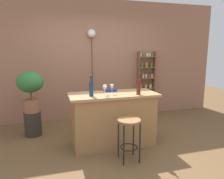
# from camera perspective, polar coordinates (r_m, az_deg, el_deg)

# --- Properties ---
(ground) EXTENTS (12.00, 12.00, 0.00)m
(ground) POSITION_cam_1_polar(r_m,az_deg,el_deg) (3.70, 1.70, -16.03)
(ground) COLOR brown
(back_wall) EXTENTS (6.40, 0.10, 2.80)m
(back_wall) POSITION_cam_1_polar(r_m,az_deg,el_deg) (5.20, -4.89, 7.72)
(back_wall) COLOR #9E6B51
(back_wall) RESTS_ON ground
(kitchen_counter) EXTENTS (1.51, 0.65, 0.92)m
(kitchen_counter) POSITION_cam_1_polar(r_m,az_deg,el_deg) (3.79, 0.33, -7.82)
(kitchen_counter) COLOR #9E7042
(kitchen_counter) RESTS_ON ground
(bar_stool) EXTENTS (0.35, 0.35, 0.64)m
(bar_stool) POSITION_cam_1_polar(r_m,az_deg,el_deg) (3.25, 4.54, -10.64)
(bar_stool) COLOR black
(bar_stool) RESTS_ON ground
(spice_shelf) EXTENTS (0.45, 0.15, 1.61)m
(spice_shelf) POSITION_cam_1_polar(r_m,az_deg,el_deg) (5.54, 9.01, 1.63)
(spice_shelf) COLOR brown
(spice_shelf) RESTS_ON ground
(plant_stool) EXTENTS (0.32, 0.32, 0.47)m
(plant_stool) POSITION_cam_1_polar(r_m,az_deg,el_deg) (4.50, -20.24, -8.50)
(plant_stool) COLOR #2D2823
(plant_stool) RESTS_ON ground
(potted_plant) EXTENTS (0.50, 0.45, 0.78)m
(potted_plant) POSITION_cam_1_polar(r_m,az_deg,el_deg) (4.33, -20.86, 0.74)
(potted_plant) COLOR #935B3D
(potted_plant) RESTS_ON plant_stool
(bottle_wine_red) EXTENTS (0.07, 0.07, 0.35)m
(bottle_wine_red) POSITION_cam_1_polar(r_m,az_deg,el_deg) (3.59, 7.06, 0.74)
(bottle_wine_red) COLOR #5B2319
(bottle_wine_red) RESTS_ON kitchen_counter
(bottle_olive_oil) EXTENTS (0.07, 0.07, 0.33)m
(bottle_olive_oil) POSITION_cam_1_polar(r_m,az_deg,el_deg) (3.45, -5.53, 0.24)
(bottle_olive_oil) COLOR navy
(bottle_olive_oil) RESTS_ON kitchen_counter
(wine_glass_left) EXTENTS (0.07, 0.07, 0.16)m
(wine_glass_left) POSITION_cam_1_polar(r_m,az_deg,el_deg) (3.61, -0.03, 0.62)
(wine_glass_left) COLOR silver
(wine_glass_left) RESTS_ON kitchen_counter
(wine_glass_center) EXTENTS (0.07, 0.07, 0.16)m
(wine_glass_center) POSITION_cam_1_polar(r_m,az_deg,el_deg) (3.42, -1.96, 0.06)
(wine_glass_center) COLOR silver
(wine_glass_center) RESTS_ON kitchen_counter
(wine_glass_right) EXTENTS (0.07, 0.07, 0.16)m
(wine_glass_right) POSITION_cam_1_polar(r_m,az_deg,el_deg) (3.57, -1.91, 0.51)
(wine_glass_right) COLOR silver
(wine_glass_right) RESTS_ON kitchen_counter
(cookbook) EXTENTS (0.21, 0.15, 0.03)m
(cookbook) POSITION_cam_1_polar(r_m,az_deg,el_deg) (3.88, -0.46, -0.17)
(cookbook) COLOR navy
(cookbook) RESTS_ON kitchen_counter
(pendant_globe_light) EXTENTS (0.19, 0.19, 2.11)m
(pendant_globe_light) POSITION_cam_1_polar(r_m,az_deg,el_deg) (5.09, -5.44, 14.14)
(pendant_globe_light) COLOR black
(pendant_globe_light) RESTS_ON ground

